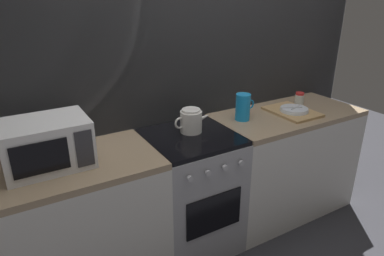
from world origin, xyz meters
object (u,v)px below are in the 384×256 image
(microwave, at_px, (46,144))
(pitcher, at_px, (243,107))
(stove_unit, at_px, (191,192))
(spice_jar, at_px, (299,99))
(dish_pile, at_px, (293,111))
(kettle, at_px, (191,121))

(microwave, height_order, pitcher, microwave)
(pitcher, bearing_deg, stove_unit, -173.02)
(stove_unit, height_order, spice_jar, spice_jar)
(microwave, bearing_deg, pitcher, 1.02)
(stove_unit, xyz_separation_m, pitcher, (0.48, 0.06, 0.55))
(pitcher, bearing_deg, spice_jar, 3.99)
(microwave, xyz_separation_m, spice_jar, (2.03, 0.07, -0.08))
(dish_pile, xyz_separation_m, spice_jar, (0.21, 0.13, 0.03))
(pitcher, relative_size, dish_pile, 0.50)
(stove_unit, xyz_separation_m, microwave, (-0.90, 0.03, 0.59))
(dish_pile, bearing_deg, stove_unit, 178.09)
(pitcher, distance_m, dish_pile, 0.45)
(pitcher, height_order, dish_pile, pitcher)
(stove_unit, height_order, dish_pile, dish_pile)
(stove_unit, xyz_separation_m, spice_jar, (1.13, 0.10, 0.50))
(kettle, height_order, pitcher, pitcher)
(stove_unit, bearing_deg, kettle, 58.20)
(microwave, relative_size, kettle, 1.62)
(stove_unit, xyz_separation_m, dish_pile, (0.92, -0.03, 0.47))
(pitcher, bearing_deg, kettle, -178.90)
(stove_unit, height_order, pitcher, pitcher)
(pitcher, distance_m, spice_jar, 0.65)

